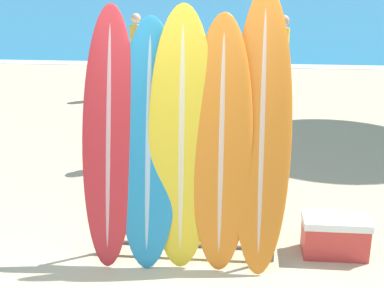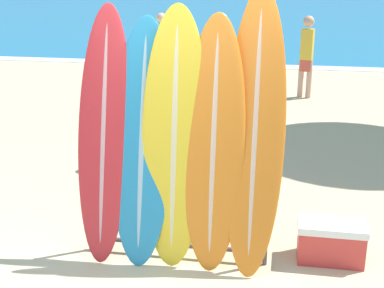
{
  "view_description": "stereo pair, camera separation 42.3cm",
  "coord_description": "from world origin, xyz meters",
  "px_view_note": "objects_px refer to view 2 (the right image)",
  "views": [
    {
      "loc": [
        0.58,
        -3.72,
        2.57
      ],
      "look_at": [
        0.12,
        1.43,
        0.84
      ],
      "focal_mm": 50.0,
      "sensor_mm": 36.0,
      "label": 1
    },
    {
      "loc": [
        1.0,
        -3.67,
        2.57
      ],
      "look_at": [
        0.12,
        1.43,
        0.84
      ],
      "focal_mm": 50.0,
      "sensor_mm": 36.0,
      "label": 2
    }
  ],
  "objects_px": {
    "person_near_water": "(152,104)",
    "person_mid_beach": "(162,47)",
    "surfboard_slot_3": "(214,145)",
    "person_far_left": "(142,56)",
    "surfboard_slot_1": "(142,142)",
    "surfboard_slot_4": "(255,134)",
    "surfboard_rack": "(177,213)",
    "person_far_right": "(307,54)",
    "surfboard_slot_2": "(175,139)",
    "surfboard_slot_0": "(104,135)",
    "cooler_box": "(331,241)"
  },
  "relations": [
    {
      "from": "surfboard_slot_1",
      "to": "person_near_water",
      "type": "height_order",
      "value": "surfboard_slot_1"
    },
    {
      "from": "surfboard_slot_3",
      "to": "person_mid_beach",
      "type": "height_order",
      "value": "surfboard_slot_3"
    },
    {
      "from": "surfboard_rack",
      "to": "person_mid_beach",
      "type": "height_order",
      "value": "person_mid_beach"
    },
    {
      "from": "surfboard_slot_4",
      "to": "person_mid_beach",
      "type": "bearing_deg",
      "value": 109.05
    },
    {
      "from": "surfboard_slot_1",
      "to": "person_near_water",
      "type": "relative_size",
      "value": 1.44
    },
    {
      "from": "person_near_water",
      "to": "surfboard_slot_2",
      "type": "bearing_deg",
      "value": 177.69
    },
    {
      "from": "person_near_water",
      "to": "person_mid_beach",
      "type": "height_order",
      "value": "person_mid_beach"
    },
    {
      "from": "surfboard_slot_1",
      "to": "person_mid_beach",
      "type": "bearing_deg",
      "value": 101.69
    },
    {
      "from": "person_near_water",
      "to": "surfboard_rack",
      "type": "bearing_deg",
      "value": 177.88
    },
    {
      "from": "person_far_right",
      "to": "person_near_water",
      "type": "bearing_deg",
      "value": -101.74
    },
    {
      "from": "person_mid_beach",
      "to": "surfboard_slot_1",
      "type": "bearing_deg",
      "value": -64.71
    },
    {
      "from": "surfboard_rack",
      "to": "surfboard_slot_2",
      "type": "relative_size",
      "value": 0.72
    },
    {
      "from": "surfboard_rack",
      "to": "person_near_water",
      "type": "distance_m",
      "value": 2.56
    },
    {
      "from": "surfboard_rack",
      "to": "surfboard_slot_4",
      "type": "height_order",
      "value": "surfboard_slot_4"
    },
    {
      "from": "person_far_left",
      "to": "surfboard_rack",
      "type": "bearing_deg",
      "value": -7.62
    },
    {
      "from": "surfboard_slot_3",
      "to": "surfboard_slot_1",
      "type": "bearing_deg",
      "value": 177.91
    },
    {
      "from": "surfboard_slot_3",
      "to": "person_far_left",
      "type": "relative_size",
      "value": 1.42
    },
    {
      "from": "person_far_right",
      "to": "surfboard_rack",
      "type": "bearing_deg",
      "value": -86.23
    },
    {
      "from": "surfboard_slot_2",
      "to": "cooler_box",
      "type": "height_order",
      "value": "surfboard_slot_2"
    },
    {
      "from": "person_mid_beach",
      "to": "surfboard_slot_4",
      "type": "bearing_deg",
      "value": -57.34
    },
    {
      "from": "person_mid_beach",
      "to": "cooler_box",
      "type": "bearing_deg",
      "value": -52.07
    },
    {
      "from": "surfboard_rack",
      "to": "cooler_box",
      "type": "relative_size",
      "value": 2.71
    },
    {
      "from": "surfboard_rack",
      "to": "person_mid_beach",
      "type": "relative_size",
      "value": 1.03
    },
    {
      "from": "surfboard_rack",
      "to": "person_near_water",
      "type": "xyz_separation_m",
      "value": [
        -0.82,
        2.4,
        0.38
      ]
    },
    {
      "from": "surfboard_slot_0",
      "to": "person_mid_beach",
      "type": "bearing_deg",
      "value": 98.97
    },
    {
      "from": "person_far_left",
      "to": "cooler_box",
      "type": "relative_size",
      "value": 2.56
    },
    {
      "from": "surfboard_slot_2",
      "to": "surfboard_slot_0",
      "type": "bearing_deg",
      "value": 177.96
    },
    {
      "from": "person_mid_beach",
      "to": "person_far_left",
      "type": "relative_size",
      "value": 1.03
    },
    {
      "from": "surfboard_slot_0",
      "to": "surfboard_slot_3",
      "type": "distance_m",
      "value": 1.0
    },
    {
      "from": "surfboard_rack",
      "to": "surfboard_slot_4",
      "type": "distance_m",
      "value": 1.02
    },
    {
      "from": "surfboard_rack",
      "to": "surfboard_slot_3",
      "type": "relative_size",
      "value": 0.75
    },
    {
      "from": "surfboard_slot_3",
      "to": "surfboard_slot_4",
      "type": "distance_m",
      "value": 0.36
    },
    {
      "from": "surfboard_slot_0",
      "to": "surfboard_slot_4",
      "type": "bearing_deg",
      "value": 1.28
    },
    {
      "from": "surfboard_slot_3",
      "to": "surfboard_slot_4",
      "type": "xyz_separation_m",
      "value": [
        0.34,
        0.06,
        0.1
      ]
    },
    {
      "from": "surfboard_slot_1",
      "to": "surfboard_slot_2",
      "type": "xyz_separation_m",
      "value": [
        0.29,
        -0.01,
        0.05
      ]
    },
    {
      "from": "surfboard_rack",
      "to": "person_far_right",
      "type": "height_order",
      "value": "person_far_right"
    },
    {
      "from": "surfboard_slot_0",
      "to": "surfboard_slot_3",
      "type": "height_order",
      "value": "surfboard_slot_0"
    },
    {
      "from": "surfboard_slot_4",
      "to": "surfboard_rack",
      "type": "bearing_deg",
      "value": -172.76
    },
    {
      "from": "person_far_left",
      "to": "person_far_right",
      "type": "distance_m",
      "value": 3.3
    },
    {
      "from": "surfboard_slot_3",
      "to": "surfboard_slot_2",
      "type": "bearing_deg",
      "value": 178.38
    },
    {
      "from": "surfboard_slot_2",
      "to": "surfboard_slot_3",
      "type": "height_order",
      "value": "surfboard_slot_2"
    },
    {
      "from": "surfboard_rack",
      "to": "surfboard_slot_1",
      "type": "xyz_separation_m",
      "value": [
        -0.31,
        0.05,
        0.64
      ]
    },
    {
      "from": "person_near_water",
      "to": "person_far_left",
      "type": "distance_m",
      "value": 3.89
    },
    {
      "from": "surfboard_slot_1",
      "to": "person_mid_beach",
      "type": "xyz_separation_m",
      "value": [
        -1.49,
        7.21,
        -0.21
      ]
    },
    {
      "from": "person_near_water",
      "to": "person_mid_beach",
      "type": "bearing_deg",
      "value": -9.64
    },
    {
      "from": "surfboard_slot_1",
      "to": "surfboard_slot_2",
      "type": "distance_m",
      "value": 0.3
    },
    {
      "from": "surfboard_slot_0",
      "to": "cooler_box",
      "type": "relative_size",
      "value": 3.72
    },
    {
      "from": "surfboard_slot_3",
      "to": "person_far_left",
      "type": "xyz_separation_m",
      "value": [
        -2.28,
        6.1,
        -0.25
      ]
    },
    {
      "from": "surfboard_slot_4",
      "to": "person_far_left",
      "type": "distance_m",
      "value": 6.6
    },
    {
      "from": "surfboard_slot_1",
      "to": "person_far_left",
      "type": "bearing_deg",
      "value": 105.06
    }
  ]
}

